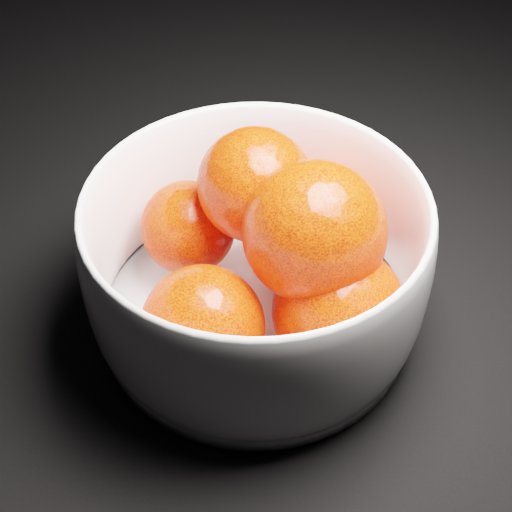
# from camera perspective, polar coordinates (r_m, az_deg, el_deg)

# --- Properties ---
(ground) EXTENTS (3.00, 3.00, 0.00)m
(ground) POSITION_cam_1_polar(r_m,az_deg,el_deg) (0.79, -15.38, 11.31)
(ground) COLOR black
(ground) RESTS_ON ground
(bowl) EXTENTS (0.24, 0.24, 0.12)m
(bowl) POSITION_cam_1_polar(r_m,az_deg,el_deg) (0.50, -0.00, -0.48)
(bowl) COLOR white
(bowl) RESTS_ON ground
(orange_pile) EXTENTS (0.20, 0.20, 0.14)m
(orange_pile) POSITION_cam_1_polar(r_m,az_deg,el_deg) (0.49, 1.87, 0.41)
(orange_pile) COLOR #FF2806
(orange_pile) RESTS_ON bowl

